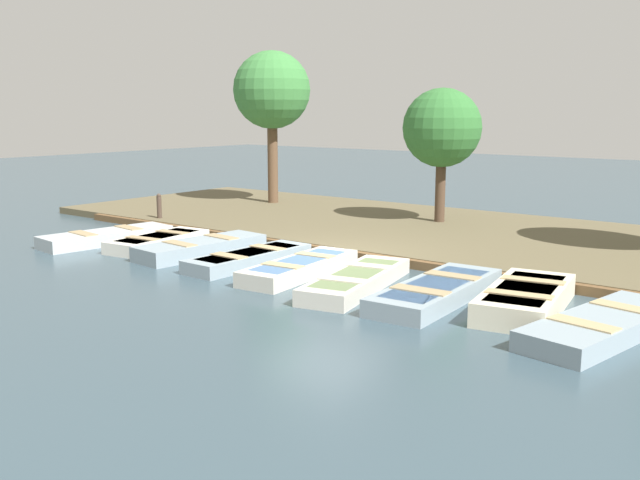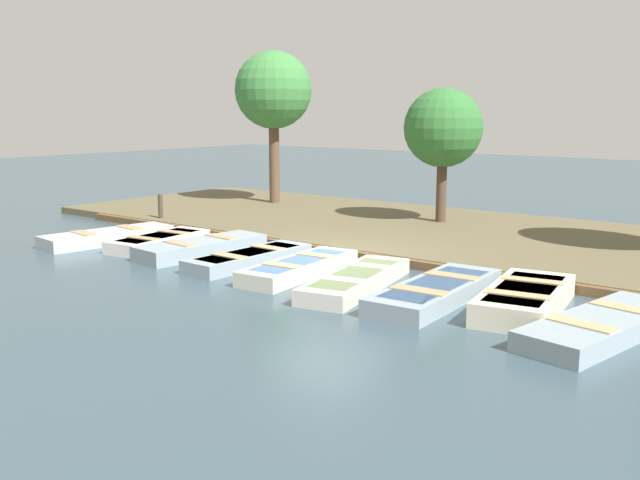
# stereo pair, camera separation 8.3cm
# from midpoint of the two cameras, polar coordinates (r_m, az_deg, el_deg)

# --- Properties ---
(ground_plane) EXTENTS (80.00, 80.00, 0.00)m
(ground_plane) POSITION_cam_midpoint_polar(r_m,az_deg,el_deg) (16.13, 0.45, -2.01)
(ground_plane) COLOR #384C56
(shore_bank) EXTENTS (8.00, 24.00, 0.21)m
(shore_bank) POSITION_cam_midpoint_polar(r_m,az_deg,el_deg) (20.24, 9.09, 0.72)
(shore_bank) COLOR brown
(shore_bank) RESTS_ON ground_plane
(dock_walkway) EXTENTS (1.04, 19.58, 0.19)m
(dock_walkway) POSITION_cam_midpoint_polar(r_m,az_deg,el_deg) (17.17, 3.17, -0.93)
(dock_walkway) COLOR brown
(dock_walkway) RESTS_ON ground_plane
(rowboat_0) EXTENTS (3.54, 1.47, 0.35)m
(rowboat_0) POSITION_cam_midpoint_polar(r_m,az_deg,el_deg) (19.56, -16.51, 0.28)
(rowboat_0) COLOR #B2BCC1
(rowboat_0) RESTS_ON ground_plane
(rowboat_1) EXTENTS (2.90, 1.35, 0.34)m
(rowboat_1) POSITION_cam_midpoint_polar(r_m,az_deg,el_deg) (18.60, -12.65, -0.07)
(rowboat_1) COLOR silver
(rowboat_1) RESTS_ON ground_plane
(rowboat_2) EXTENTS (3.37, 1.40, 0.38)m
(rowboat_2) POSITION_cam_midpoint_polar(r_m,az_deg,el_deg) (17.43, -9.32, -0.57)
(rowboat_2) COLOR #8C9EA8
(rowboat_2) RESTS_ON ground_plane
(rowboat_3) EXTENTS (3.27, 1.05, 0.33)m
(rowboat_3) POSITION_cam_midpoint_polar(r_m,az_deg,el_deg) (16.18, -5.55, -1.44)
(rowboat_3) COLOR #8C9EA8
(rowboat_3) RESTS_ON ground_plane
(rowboat_4) EXTENTS (3.34, 1.28, 0.35)m
(rowboat_4) POSITION_cam_midpoint_polar(r_m,az_deg,el_deg) (15.12, -1.48, -2.20)
(rowboat_4) COLOR beige
(rowboat_4) RESTS_ON ground_plane
(rowboat_5) EXTENTS (3.63, 1.69, 0.34)m
(rowboat_5) POSITION_cam_midpoint_polar(r_m,az_deg,el_deg) (14.02, 3.07, -3.23)
(rowboat_5) COLOR beige
(rowboat_5) RESTS_ON ground_plane
(rowboat_6) EXTENTS (3.63, 1.33, 0.35)m
(rowboat_6) POSITION_cam_midpoint_polar(r_m,az_deg,el_deg) (13.33, 9.44, -4.06)
(rowboat_6) COLOR #8C9EA8
(rowboat_6) RESTS_ON ground_plane
(rowboat_7) EXTENTS (3.12, 1.68, 0.44)m
(rowboat_7) POSITION_cam_midpoint_polar(r_m,az_deg,el_deg) (12.97, 16.26, -4.53)
(rowboat_7) COLOR beige
(rowboat_7) RESTS_ON ground_plane
(rowboat_8) EXTENTS (3.64, 1.73, 0.34)m
(rowboat_8) POSITION_cam_midpoint_polar(r_m,az_deg,el_deg) (11.98, 21.87, -6.36)
(rowboat_8) COLOR #8C9EA8
(rowboat_8) RESTS_ON ground_plane
(mooring_post_near) EXTENTS (0.14, 0.14, 0.96)m
(mooring_post_near) POSITION_cam_midpoint_polar(r_m,az_deg,el_deg) (22.18, -12.53, 2.44)
(mooring_post_near) COLOR #47382D
(mooring_post_near) RESTS_ON ground_plane
(park_tree_far_left) EXTENTS (2.67, 2.67, 5.47)m
(park_tree_far_left) POSITION_cam_midpoint_polar(r_m,az_deg,el_deg) (25.18, -3.65, 11.78)
(park_tree_far_left) COLOR brown
(park_tree_far_left) RESTS_ON ground_plane
(park_tree_left) EXTENTS (2.28, 2.28, 4.08)m
(park_tree_left) POSITION_cam_midpoint_polar(r_m,az_deg,el_deg) (21.05, 9.94, 8.76)
(park_tree_left) COLOR #4C3828
(park_tree_left) RESTS_ON ground_plane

